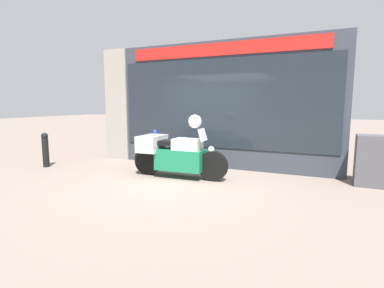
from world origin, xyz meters
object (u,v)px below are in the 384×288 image
object	(u,v)px
utility_cabinet	(377,161)
white_helmet	(195,121)
paramedic_motorcycle	(173,153)
street_bollard	(45,149)

from	to	relation	value
utility_cabinet	white_helmet	world-z (taller)	white_helmet
utility_cabinet	white_helmet	distance (m)	3.88
paramedic_motorcycle	white_helmet	size ratio (longest dim) A/B	7.75
utility_cabinet	street_bollard	world-z (taller)	utility_cabinet
utility_cabinet	street_bollard	bearing A→B (deg)	-169.38
paramedic_motorcycle	street_bollard	size ratio (longest dim) A/B	2.50
white_helmet	paramedic_motorcycle	bearing A→B (deg)	-177.24
paramedic_motorcycle	white_helmet	world-z (taller)	white_helmet
utility_cabinet	white_helmet	xyz separation A→B (m)	(-3.66, -1.01, 0.78)
white_helmet	utility_cabinet	bearing A→B (deg)	15.39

